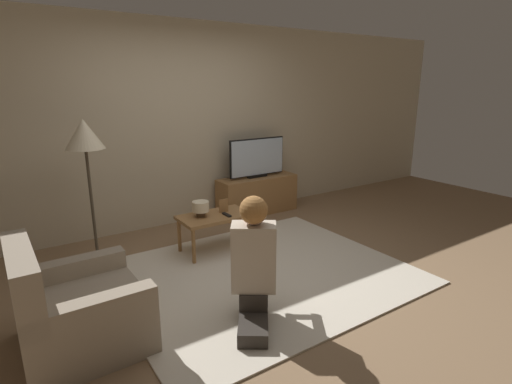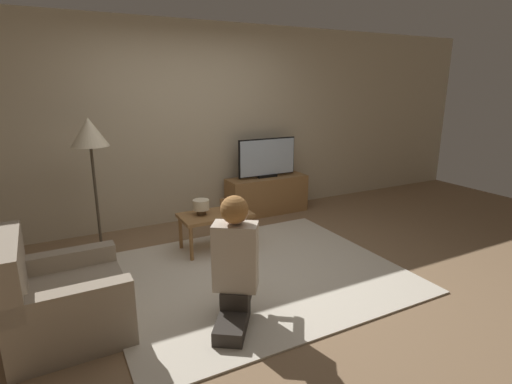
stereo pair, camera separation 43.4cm
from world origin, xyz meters
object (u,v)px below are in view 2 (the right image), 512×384
person_kneeling (235,258)px  table_lamp (201,206)px  coffee_table (215,218)px  armchair (62,302)px  floor_lamp (90,140)px  tv (267,158)px

person_kneeling → table_lamp: person_kneeling is taller
person_kneeling → table_lamp: size_ratio=5.62×
coffee_table → armchair: armchair is taller
floor_lamp → armchair: size_ratio=1.74×
coffee_table → armchair: size_ratio=0.91×
tv → armchair: tv is taller
coffee_table → person_kneeling: 1.43m
coffee_table → person_kneeling: (-0.39, -1.37, 0.15)m
tv → table_lamp: 1.59m
floor_lamp → armchair: (-0.44, -1.40, -1.00)m
armchair → table_lamp: (1.46, 0.98, 0.27)m
table_lamp → floor_lamp: bearing=158.0°
tv → person_kneeling: 2.76m
coffee_table → table_lamp: size_ratio=4.35×
tv → person_kneeling: tv is taller
floor_lamp → armchair: floor_lamp is taller
tv → armchair: bearing=-146.4°
person_kneeling → table_lamp: 1.43m
person_kneeling → table_lamp: bearing=-65.3°
armchair → table_lamp: armchair is taller
floor_lamp → table_lamp: bearing=-22.0°
floor_lamp → coffee_table: bearing=-21.0°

